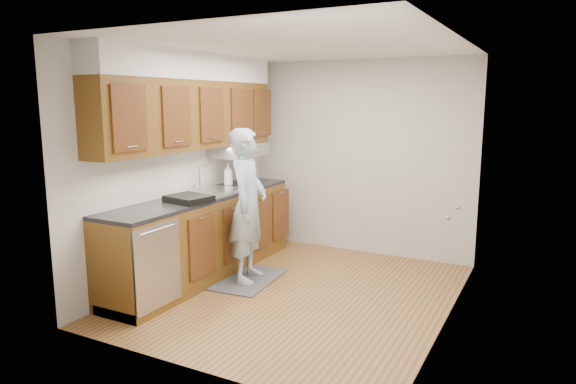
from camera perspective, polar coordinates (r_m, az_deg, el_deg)
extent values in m
plane|color=#A56A3E|center=(5.46, 1.16, -11.14)|extent=(3.50, 3.50, 0.00)
plane|color=white|center=(5.12, 1.26, 15.93)|extent=(3.50, 3.50, 0.00)
cube|color=beige|center=(5.96, -11.82, 2.85)|extent=(0.02, 3.50, 2.50)
cube|color=beige|center=(4.68, 17.87, 0.65)|extent=(0.02, 3.50, 2.50)
cube|color=beige|center=(6.75, 7.87, 3.78)|extent=(3.00, 0.02, 2.50)
cube|color=brown|center=(5.93, -9.30, -4.99)|extent=(0.60, 2.80, 0.90)
cube|color=black|center=(5.84, -9.54, -0.51)|extent=(0.63, 2.80, 0.04)
cube|color=#B2B2B7|center=(5.99, -8.27, -0.49)|extent=(0.48, 0.68, 0.14)
cube|color=#B2B2B7|center=(5.98, -8.28, 0.02)|extent=(0.52, 0.72, 0.01)
cube|color=#B2B2B7|center=(4.93, -14.28, -7.98)|extent=(0.03, 0.60, 0.80)
cube|color=brown|center=(5.82, -10.76, 8.40)|extent=(0.33, 2.80, 0.75)
cube|color=silver|center=(5.83, -10.93, 13.56)|extent=(0.35, 2.80, 0.30)
cube|color=#A5A5AA|center=(6.49, -5.51, 4.66)|extent=(0.46, 0.75, 0.16)
cube|color=white|center=(5.01, 18.19, -1.39)|extent=(0.02, 1.22, 2.05)
cube|color=#5B5B5D|center=(5.83, -4.36, -9.68)|extent=(0.62, 0.98, 0.02)
imported|color=#A0B6C3|center=(5.58, -4.49, -0.38)|extent=(0.60, 0.76, 1.90)
imported|color=silver|center=(6.36, -6.66, 1.96)|extent=(0.13, 0.13, 0.30)
imported|color=silver|center=(6.29, -4.90, 1.42)|extent=(0.12, 0.12, 0.19)
imported|color=silver|center=(6.48, -4.63, 1.66)|extent=(0.20, 0.20, 0.19)
cylinder|color=#B1341E|center=(6.09, -4.88, 0.85)|extent=(0.09, 0.09, 0.13)
cylinder|color=#A5A5AA|center=(6.29, -5.26, 1.15)|extent=(0.08, 0.08, 0.13)
cube|color=black|center=(5.45, -10.97, -0.73)|extent=(0.48, 0.43, 0.07)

